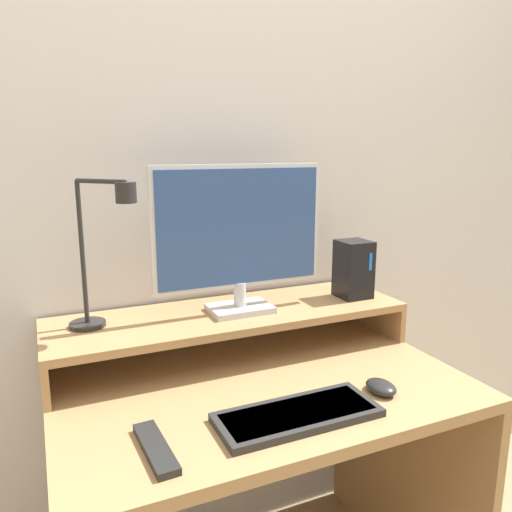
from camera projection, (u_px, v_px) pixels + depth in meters
The scene contains 9 objects.
wall_back at pixel (207, 175), 1.54m from camera, with size 6.00×0.05×2.50m.
desk at pixel (258, 457), 1.35m from camera, with size 1.03×0.70×0.74m.
monitor_shelf at pixel (231, 318), 1.45m from camera, with size 1.03×0.31×0.13m.
monitor at pixel (239, 234), 1.40m from camera, with size 0.50×0.12×0.42m.
desk_lamp at pixel (102, 251), 1.25m from camera, with size 0.17×0.18×0.39m.
router_dock at pixel (353, 269), 1.57m from camera, with size 0.10×0.10×0.18m.
keyboard at pixel (298, 415), 1.11m from camera, with size 0.37×0.15×0.02m.
mouse at pixel (381, 387), 1.22m from camera, with size 0.07×0.09×0.03m.
remote_control at pixel (156, 448), 0.99m from camera, with size 0.06×0.19×0.02m.
Camera 1 is at (-0.50, -0.74, 1.33)m, focal length 35.00 mm.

